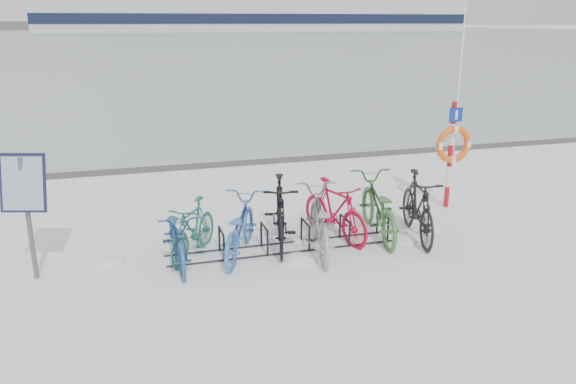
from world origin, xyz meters
The scene contains 15 objects.
ground centered at (0.00, 0.00, 0.00)m, with size 900.00×900.00×0.00m, color white.
ice_sheet centered at (0.00, 155.00, 0.01)m, with size 400.00×298.00×0.02m, color #A1ADB6.
quay_edge centered at (0.00, 5.90, 0.05)m, with size 400.00×0.25×0.10m, color #3F3F42.
bike_rack centered at (0.00, 0.00, 0.18)m, with size 4.00×0.48×0.46m.
info_board centered at (-3.90, -0.06, 1.39)m, with size 0.68×0.41×1.92m.
lifebuoy_station centered at (3.84, 1.16, 1.33)m, with size 0.76×0.22×3.97m.
bike_0 centered at (-1.79, -0.06, 0.48)m, with size 0.64×1.83×0.96m, color navy.
bike_1 centered at (-1.51, 0.17, 0.48)m, with size 0.46×1.61×0.97m, color #1F604F.
bike_2 centered at (-0.79, 0.00, 0.50)m, with size 0.67×1.92×1.01m, color #376DBC.
bike_3 centered at (-0.02, 0.23, 0.60)m, with size 0.56×2.00×1.20m, color black.
bike_4 centered at (0.53, -0.20, 0.54)m, with size 0.72×2.06×1.08m, color gray.
bike_5 centered at (0.99, 0.26, 0.54)m, with size 0.51×1.79×1.08m, color #BA072D.
bike_6 centered at (1.77, 0.18, 0.56)m, with size 0.74×2.14×1.12m, color #396E34.
bike_7 centered at (2.41, -0.12, 0.60)m, with size 0.56×1.99×1.19m, color black.
snow_drifts centered at (0.52, 0.05, 0.00)m, with size 6.12×1.82×0.20m.
Camera 1 is at (-2.43, -8.49, 3.71)m, focal length 35.00 mm.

